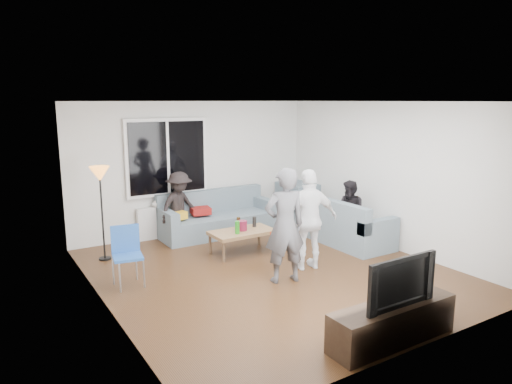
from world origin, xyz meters
TOP-DOWN VIEW (x-y plane):
  - floor at (0.00, 0.00)m, footprint 5.00×5.50m
  - ceiling at (0.00, 0.00)m, footprint 5.00×5.50m
  - wall_back at (0.00, 2.77)m, footprint 5.00×0.04m
  - wall_front at (0.00, -2.77)m, footprint 5.00×0.04m
  - wall_left at (-2.52, 0.00)m, footprint 0.04×5.50m
  - wall_right at (2.52, 0.00)m, footprint 0.04×5.50m
  - window_frame at (-0.60, 2.69)m, footprint 1.62×0.06m
  - window_glass at (-0.60, 2.65)m, footprint 1.50×0.02m
  - window_mullion at (-0.60, 2.64)m, footprint 0.05×0.03m
  - radiator at (-0.60, 2.65)m, footprint 1.30×0.12m
  - potted_plant at (-0.44, 2.62)m, footprint 0.20×0.17m
  - vase at (-0.88, 2.62)m, footprint 0.18×0.18m
  - sofa_back_section at (0.25, 2.27)m, footprint 2.30×0.85m
  - sofa_right_section at (2.02, 0.62)m, footprint 2.00×0.85m
  - sofa_corner at (2.32, 2.27)m, footprint 0.85×0.85m
  - cushion_yellow at (-0.67, 2.25)m, footprint 0.44×0.39m
  - cushion_red at (-0.09, 2.33)m, footprint 0.41×0.36m
  - coffee_table at (0.08, 1.02)m, footprint 1.10×0.61m
  - pitcher at (0.09, 1.04)m, footprint 0.17×0.17m
  - side_chair at (-2.05, 0.59)m, footprint 0.46×0.46m
  - floor_lamp at (-2.05, 1.93)m, footprint 0.32×0.32m
  - player_left at (-0.05, -0.43)m, footprint 0.69×0.52m
  - player_right at (0.59, -0.18)m, footprint 0.99×0.58m
  - spectator_right at (2.02, 0.42)m, footprint 0.54×0.64m
  - spectator_back at (-0.54, 2.30)m, footprint 0.96×0.73m
  - tv_console at (-0.06, -2.50)m, footprint 1.60×0.40m
  - television at (-0.06, -2.50)m, footprint 0.97×0.13m
  - bottle_b at (-0.09, 0.90)m, footprint 0.08×0.08m
  - bottle_e at (0.39, 1.13)m, footprint 0.07×0.07m
  - bottle_c at (0.10, 1.19)m, footprint 0.07×0.07m

SIDE VIEW (x-z plane):
  - floor at x=0.00m, z-range -0.04..0.00m
  - coffee_table at x=0.08m, z-range 0.00..0.40m
  - tv_console at x=-0.06m, z-range 0.00..0.44m
  - radiator at x=-0.60m, z-range 0.00..0.62m
  - sofa_back_section at x=0.25m, z-range 0.00..0.85m
  - sofa_right_section at x=2.02m, z-range 0.00..0.85m
  - sofa_corner at x=2.32m, z-range 0.00..0.85m
  - side_chair at x=-2.05m, z-range 0.00..0.86m
  - pitcher at x=0.09m, z-range 0.40..0.57m
  - bottle_e at x=0.39m, z-range 0.40..0.59m
  - bottle_c at x=0.10m, z-range 0.40..0.60m
  - cushion_yellow at x=-0.67m, z-range 0.44..0.58m
  - cushion_red at x=-0.09m, z-range 0.45..0.57m
  - bottle_b at x=-0.09m, z-range 0.40..0.62m
  - spectator_right at x=2.02m, z-range 0.00..1.19m
  - spectator_back at x=-0.54m, z-range 0.00..1.31m
  - vase at x=-0.88m, z-range 0.62..0.78m
  - television at x=-0.06m, z-range 0.44..1.00m
  - floor_lamp at x=-2.05m, z-range 0.00..1.56m
  - potted_plant at x=-0.44m, z-range 0.62..0.96m
  - player_right at x=0.59m, z-range 0.00..1.58m
  - player_left at x=-0.05m, z-range 0.00..1.69m
  - wall_back at x=0.00m, z-range 0.00..2.60m
  - wall_front at x=0.00m, z-range 0.00..2.60m
  - wall_left at x=-2.52m, z-range 0.00..2.60m
  - wall_right at x=2.52m, z-range 0.00..2.60m
  - window_frame at x=-0.60m, z-range 0.81..2.29m
  - window_glass at x=-0.60m, z-range 0.88..2.23m
  - window_mullion at x=-0.60m, z-range 0.88..2.23m
  - ceiling at x=0.00m, z-range 2.60..2.64m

